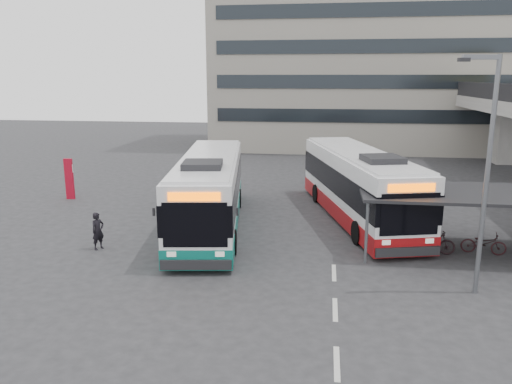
# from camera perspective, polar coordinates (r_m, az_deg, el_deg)

# --- Properties ---
(ground) EXTENTS (120.00, 120.00, 0.00)m
(ground) POSITION_cam_1_polar(r_m,az_deg,el_deg) (18.84, 1.19, -8.82)
(ground) COLOR #28282B
(ground) RESTS_ON ground
(bike_shelter) EXTENTS (10.00, 4.00, 2.54)m
(bike_shelter) POSITION_cam_1_polar(r_m,az_deg,el_deg) (22.06, 24.74, -2.61)
(bike_shelter) COLOR #595B60
(bike_shelter) RESTS_ON ground
(office_block) EXTENTS (30.00, 15.00, 25.00)m
(office_block) POSITION_cam_1_polar(r_m,az_deg,el_deg) (53.80, 12.85, 18.57)
(office_block) COLOR gray
(office_block) RESTS_ON ground
(road_markings) EXTENTS (0.15, 7.60, 0.01)m
(road_markings) POSITION_cam_1_polar(r_m,az_deg,el_deg) (15.99, 9.03, -13.12)
(road_markings) COLOR beige
(road_markings) RESTS_ON ground
(bus_main) EXTENTS (5.76, 12.70, 3.68)m
(bus_main) POSITION_cam_1_polar(r_m,az_deg,el_deg) (25.50, 11.59, 0.75)
(bus_main) COLOR white
(bus_main) RESTS_ON ground
(bus_teal) EXTENTS (4.44, 12.64, 3.66)m
(bus_teal) POSITION_cam_1_polar(r_m,az_deg,el_deg) (23.75, -5.30, 0.05)
(bus_teal) COLOR white
(bus_teal) RESTS_ON ground
(pedestrian) EXTENTS (0.60, 0.68, 1.57)m
(pedestrian) POSITION_cam_1_polar(r_m,az_deg,el_deg) (21.71, -17.62, -4.26)
(pedestrian) COLOR black
(pedestrian) RESTS_ON ground
(lamp_post) EXTENTS (1.34, 0.43, 7.68)m
(lamp_post) POSITION_cam_1_polar(r_m,az_deg,el_deg) (17.19, 24.75, 3.02)
(lamp_post) COLOR #595B60
(lamp_post) RESTS_ON ground
(sign_totem_north) EXTENTS (0.52, 0.18, 2.40)m
(sign_totem_north) POSITION_cam_1_polar(r_m,az_deg,el_deg) (31.07, -20.56, 1.48)
(sign_totem_north) COLOR #A90A1F
(sign_totem_north) RESTS_ON ground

